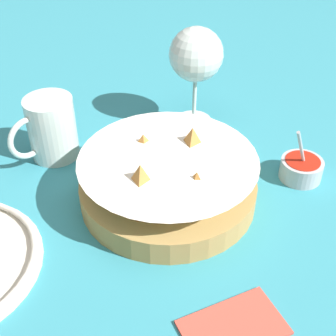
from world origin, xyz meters
TOP-DOWN VIEW (x-y plane):
  - ground_plane at (0.00, 0.00)m, footprint 4.00×4.00m
  - food_basket at (0.02, -0.03)m, footprint 0.25×0.25m
  - sauce_cup at (-0.16, 0.08)m, footprint 0.07×0.06m
  - wine_glass at (-0.17, -0.15)m, footprint 0.09×0.09m
  - beer_mug at (0.07, -0.24)m, footprint 0.12×0.08m
  - napkin at (0.12, 0.17)m, footprint 0.13×0.10m

SIDE VIEW (x-z plane):
  - ground_plane at x=0.00m, z-range 0.00..0.00m
  - napkin at x=0.12m, z-range 0.00..0.01m
  - sauce_cup at x=-0.16m, z-range -0.03..0.07m
  - food_basket at x=0.02m, z-range -0.01..0.08m
  - beer_mug at x=0.07m, z-range 0.00..0.10m
  - wine_glass at x=-0.17m, z-range 0.04..0.21m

